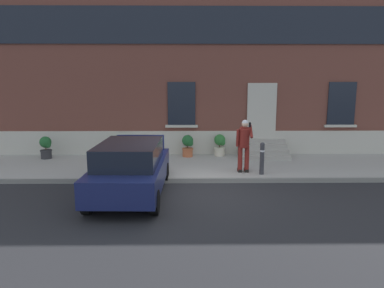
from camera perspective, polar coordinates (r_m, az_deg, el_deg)
ground_plane at (r=10.33m, az=0.00°, el=-7.59°), size 80.00×80.00×0.00m
sidewalk at (r=13.00m, az=-0.16°, el=-3.52°), size 24.00×3.60×0.15m
curb_edge at (r=11.21m, az=-0.06°, el=-5.76°), size 24.00×0.12×0.15m
building_facade at (r=15.14m, az=-0.24°, el=12.35°), size 24.00×1.52×7.50m
entrance_stoop at (r=14.53m, az=11.07°, el=-0.98°), size 1.88×1.28×0.64m
hatchback_car_navy at (r=9.94m, az=-9.62°, el=-3.73°), size 1.88×4.11×1.50m
bollard_near_person at (r=11.69m, az=10.98°, el=-2.06°), size 0.15×0.15×1.04m
bollard_far_left at (r=11.60m, az=-10.03°, el=-2.12°), size 0.15×0.15×1.04m
person_on_phone at (r=11.75m, az=8.22°, el=0.25°), size 0.51×0.51×1.74m
planter_charcoal at (r=14.90m, az=-22.05°, el=-0.42°), size 0.44×0.44×0.86m
planter_olive at (r=14.33m, az=-11.59°, el=-0.28°), size 0.44×0.44×0.86m
planter_terracotta at (r=14.16m, az=-0.66°, el=-0.19°), size 0.44×0.44×0.86m
planter_cream at (r=14.37m, az=4.42°, el=-0.07°), size 0.44×0.44×0.86m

